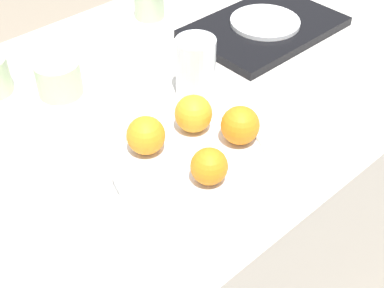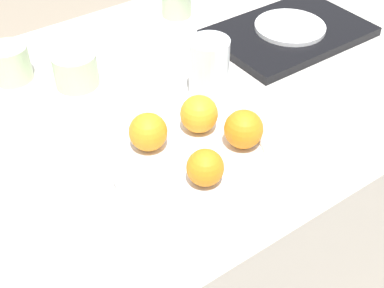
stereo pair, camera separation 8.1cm
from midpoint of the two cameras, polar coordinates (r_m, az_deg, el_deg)
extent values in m
cube|color=silver|center=(1.33, 0.30, -7.63)|extent=(1.41, 0.80, 0.74)
cylinder|color=silver|center=(0.91, 2.55, -2.09)|extent=(0.27, 0.27, 0.02)
torus|color=silver|center=(0.90, 2.56, -1.71)|extent=(0.28, 0.28, 0.01)
sphere|color=orange|center=(0.90, -2.16, 1.21)|extent=(0.07, 0.07, 0.07)
sphere|color=orange|center=(0.84, 4.16, -2.64)|extent=(0.06, 0.06, 0.06)
sphere|color=orange|center=(0.91, 8.05, 1.48)|extent=(0.07, 0.07, 0.07)
sphere|color=orange|center=(0.94, 3.21, 3.13)|extent=(0.07, 0.07, 0.07)
cylinder|color=silver|center=(1.04, 4.07, 8.02)|extent=(0.08, 0.08, 0.12)
cube|color=black|center=(1.29, 12.15, 11.47)|extent=(0.35, 0.24, 0.02)
cylinder|color=white|center=(1.28, 12.24, 12.05)|extent=(0.16, 0.16, 0.01)
cylinder|color=#B7CC9E|center=(1.34, 0.10, 14.73)|extent=(0.07, 0.07, 0.06)
cylinder|color=#B7CC9E|center=(1.10, -10.27, 7.72)|extent=(0.09, 0.09, 0.07)
cylinder|color=#B7CC9E|center=(1.15, -16.93, 8.19)|extent=(0.08, 0.08, 0.07)
camera|label=1|loc=(0.04, -87.37, 2.29)|focal=50.00mm
camera|label=2|loc=(0.04, 92.63, -2.29)|focal=50.00mm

